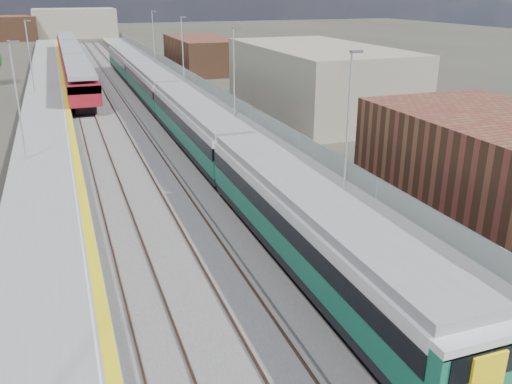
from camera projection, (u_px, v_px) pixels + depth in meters
ground at (146, 114)px, 53.02m from camera, size 320.00×320.00×0.00m
ballast_bed at (119, 110)px, 54.49m from camera, size 10.50×155.00×0.06m
tracks at (123, 106)px, 56.13m from camera, size 8.96×160.00×0.17m
platform_right at (192, 100)px, 56.71m from camera, size 4.70×155.00×8.52m
platform_left at (47, 110)px, 52.15m from camera, size 4.30×155.00×8.52m
green_train at (170, 100)px, 48.28m from camera, size 2.83×78.92×3.12m
red_train at (72, 58)px, 77.12m from camera, size 3.05×61.81×3.85m
tree_d at (277, 55)px, 71.42m from camera, size 3.95×3.95×5.35m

